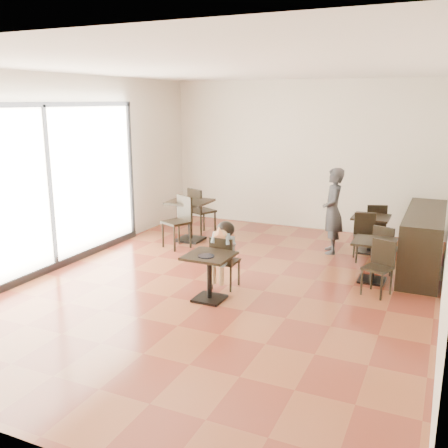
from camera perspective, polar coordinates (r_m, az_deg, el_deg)
The scene contains 22 objects.
floor at distance 7.72m, azimuth 0.46°, elevation -7.01°, with size 6.00×8.00×0.01m, color brown.
ceiling at distance 7.22m, azimuth 0.51°, elevation 17.42°, with size 6.00×8.00×0.01m, color white.
wall_back at distance 11.05m, azimuth 9.01°, elevation 7.74°, with size 6.00×0.01×3.20m, color silver.
wall_front at distance 4.08m, azimuth -23.03°, elevation -3.77°, with size 6.00×0.01×3.20m, color silver.
wall_left at distance 8.94m, azimuth -17.47°, elevation 5.83°, with size 0.01×8.00×3.20m, color silver.
storefront_window at distance 8.59m, azimuth -19.43°, elevation 4.02°, with size 0.04×4.50×2.60m, color white.
child_table at distance 7.07m, azimuth -1.68°, elevation -6.11°, with size 0.64×0.64×0.67m, color black, non-canonical shape.
child_chair at distance 7.52m, azimuth 0.16°, elevation -4.32°, with size 0.36×0.36×0.81m, color black, non-canonical shape.
child at distance 7.49m, azimuth 0.16°, elevation -3.56°, with size 0.36×0.51×1.02m, color gray, non-canonical shape.
plate at distance 6.88m, azimuth -2.07°, elevation -3.68°, with size 0.23×0.23×0.01m, color black.
pizza_slice at distance 7.22m, azimuth -0.46°, elevation -1.14°, with size 0.24×0.18×0.05m, color #DFC674, non-canonical shape.
adult_patron at distance 9.36m, azimuth 12.32°, elevation 1.47°, with size 0.58×0.38×1.58m, color #323236.
cafe_table_mid at distance 8.12m, azimuth 16.68°, elevation -4.08°, with size 0.63×0.63×0.66m, color black, non-canonical shape.
cafe_table_left at distance 10.05m, azimuth -3.90°, elevation 0.39°, with size 0.78×0.78×0.82m, color black, non-canonical shape.
cafe_table_back at distance 9.64m, azimuth 16.34°, elevation -1.14°, with size 0.65×0.65×0.69m, color black, non-canonical shape.
chair_mid_a at distance 8.61m, azimuth 18.11°, elevation -2.69°, with size 0.36×0.36×0.80m, color black, non-canonical shape.
chair_mid_b at distance 7.56m, azimuth 17.13°, elevation -4.90°, with size 0.36×0.36×0.80m, color black, non-canonical shape.
chair_left_a at distance 10.51m, azimuth -2.49°, elevation 1.47°, with size 0.44×0.44×0.99m, color black, non-canonical shape.
chair_left_b at distance 9.57m, azimuth -5.47°, elevation 0.17°, with size 0.44×0.44×0.99m, color black, non-canonical shape.
chair_back_a at distance 10.16m, azimuth 16.82°, elevation -0.02°, with size 0.37×0.37×0.83m, color black, non-canonical shape.
chair_back_b at distance 9.10m, azimuth 15.86°, elevation -1.54°, with size 0.37×0.37×0.83m, color black, non-canonical shape.
service_counter at distance 8.89m, azimuth 21.81°, elevation -1.82°, with size 0.60×2.40×1.00m, color black.
Camera 1 is at (2.92, -6.59, 2.76)m, focal length 40.00 mm.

